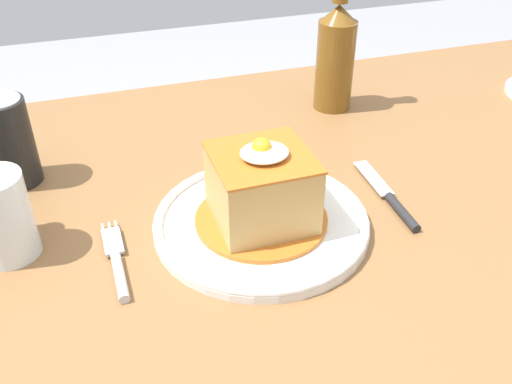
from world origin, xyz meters
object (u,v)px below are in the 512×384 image
object	(u,v)px
fork	(117,265)
beer_bottle_amber	(336,52)
soda_can	(9,142)
main_plate	(261,221)
drinking_glass	(3,221)
knife	(393,202)

from	to	relation	value
fork	beer_bottle_amber	distance (m)	0.52
beer_bottle_amber	soda_can	bearing A→B (deg)	-171.49
main_plate	drinking_glass	world-z (taller)	drinking_glass
beer_bottle_amber	fork	bearing A→B (deg)	-143.13
main_plate	soda_can	size ratio (longest dim) A/B	2.15
main_plate	soda_can	distance (m)	0.36
fork	beer_bottle_amber	xyz separation A→B (m)	(0.41, 0.31, 0.09)
soda_can	drinking_glass	world-z (taller)	soda_can
knife	drinking_glass	xyz separation A→B (m)	(-0.47, 0.06, 0.04)
fork	knife	xyz separation A→B (m)	(0.36, 0.01, 0.00)
soda_can	drinking_glass	xyz separation A→B (m)	(-0.01, -0.16, -0.02)
main_plate	drinking_glass	bearing A→B (deg)	170.51
main_plate	soda_can	bearing A→B (deg)	144.02
fork	soda_can	xyz separation A→B (m)	(-0.11, 0.23, 0.06)
beer_bottle_amber	main_plate	bearing A→B (deg)	-128.74
fork	knife	world-z (taller)	same
fork	knife	distance (m)	0.36
drinking_glass	knife	bearing A→B (deg)	-7.37
fork	knife	bearing A→B (deg)	1.33
main_plate	drinking_glass	xyz separation A→B (m)	(-0.29, 0.05, 0.04)
main_plate	knife	world-z (taller)	main_plate
fork	beer_bottle_amber	size ratio (longest dim) A/B	0.53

